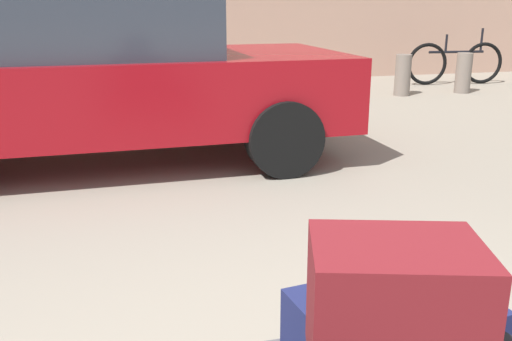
# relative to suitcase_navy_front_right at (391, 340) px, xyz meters

# --- Properties ---
(suitcase_navy_front_right) EXTENTS (0.58, 0.44, 0.25)m
(suitcase_navy_front_right) POSITION_rel_suitcase_navy_front_right_xyz_m (0.00, 0.00, 0.00)
(suitcase_navy_front_right) COLOR #191E47
(suitcase_navy_front_right) RESTS_ON luggage_cart
(duffel_bag_maroon_topmost_pile) EXTENTS (0.39, 0.33, 0.28)m
(duffel_bag_maroon_topmost_pile) POSITION_rel_suitcase_navy_front_right_xyz_m (-0.23, -0.40, 0.36)
(duffel_bag_maroon_topmost_pile) COLOR maroon
(duffel_bag_maroon_topmost_pile) RESTS_ON duffel_bag_black_stacked_top
(parked_car) EXTENTS (4.33, 1.99, 1.42)m
(parked_car) POSITION_rel_suitcase_navy_front_right_xyz_m (-0.86, 3.89, 0.29)
(parked_car) COLOR maroon
(parked_car) RESTS_ON ground_plane
(bicycle_leaning) EXTENTS (1.76, 0.24, 0.96)m
(bicycle_leaning) POSITION_rel_suitcase_navy_front_right_xyz_m (5.16, 7.54, -0.09)
(bicycle_leaning) COLOR black
(bicycle_leaning) RESTS_ON ground_plane
(bollard_kerb_near) EXTENTS (0.24, 0.24, 0.63)m
(bollard_kerb_near) POSITION_rel_suitcase_navy_front_right_xyz_m (2.17, 6.65, -0.15)
(bollard_kerb_near) COLOR #72665B
(bollard_kerb_near) RESTS_ON ground_plane
(bollard_kerb_mid) EXTENTS (0.24, 0.24, 0.63)m
(bollard_kerb_mid) POSITION_rel_suitcase_navy_front_right_xyz_m (3.66, 6.65, -0.15)
(bollard_kerb_mid) COLOR #72665B
(bollard_kerb_mid) RESTS_ON ground_plane
(bollard_kerb_far) EXTENTS (0.24, 0.24, 0.63)m
(bollard_kerb_far) POSITION_rel_suitcase_navy_front_right_xyz_m (4.73, 6.65, -0.15)
(bollard_kerb_far) COLOR #72665B
(bollard_kerb_far) RESTS_ON ground_plane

